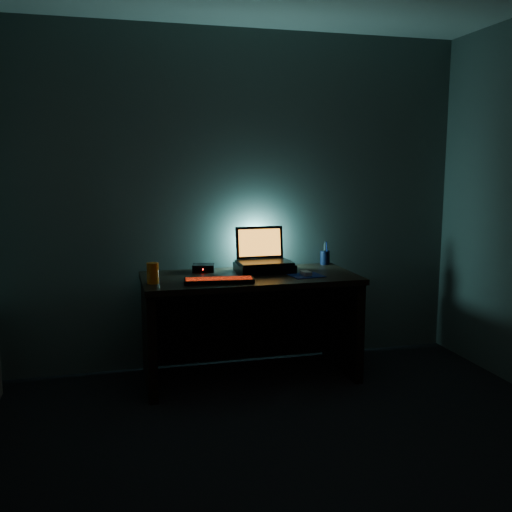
% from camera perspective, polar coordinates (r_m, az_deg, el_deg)
% --- Properties ---
extents(room, '(3.50, 4.00, 2.50)m').
position_cam_1_polar(room, '(2.41, 8.63, 2.68)').
color(room, black).
rests_on(room, ground).
extents(desk, '(1.50, 0.70, 0.75)m').
position_cam_1_polar(desk, '(4.11, -0.79, -5.34)').
color(desk, black).
rests_on(desk, ground).
extents(riser, '(0.41, 0.31, 0.06)m').
position_cam_1_polar(riser, '(4.14, 0.84, -1.17)').
color(riser, black).
rests_on(riser, desk).
extents(laptop, '(0.39, 0.29, 0.26)m').
position_cam_1_polar(laptop, '(4.17, 0.65, 0.17)').
color(laptop, black).
rests_on(laptop, riser).
extents(keyboard, '(0.47, 0.20, 0.03)m').
position_cam_1_polar(keyboard, '(3.77, -3.72, -2.44)').
color(keyboard, black).
rests_on(keyboard, desk).
extents(mousepad, '(0.24, 0.23, 0.00)m').
position_cam_1_polar(mousepad, '(4.01, 5.00, -1.94)').
color(mousepad, navy).
rests_on(mousepad, desk).
extents(mouse, '(0.07, 0.10, 0.03)m').
position_cam_1_polar(mouse, '(4.01, 5.01, -1.72)').
color(mouse, gray).
rests_on(mouse, mousepad).
extents(pen_cup, '(0.10, 0.10, 0.11)m').
position_cam_1_polar(pen_cup, '(4.48, 6.92, -0.16)').
color(pen_cup, black).
rests_on(pen_cup, desk).
extents(juice_glass, '(0.10, 0.10, 0.14)m').
position_cam_1_polar(juice_glass, '(3.78, -10.28, -1.69)').
color(juice_glass, orange).
rests_on(juice_glass, desk).
extents(router, '(0.18, 0.15, 0.05)m').
position_cam_1_polar(router, '(4.17, -5.27, -1.19)').
color(router, black).
rests_on(router, desk).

